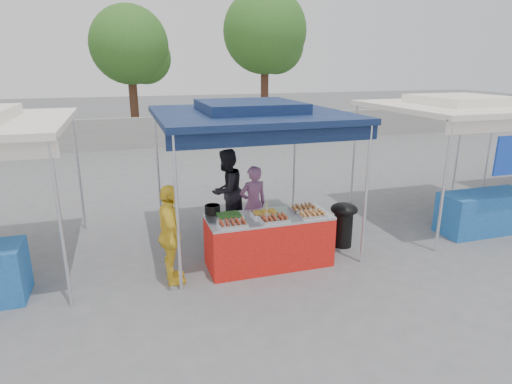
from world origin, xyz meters
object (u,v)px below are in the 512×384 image
object	(u,v)px
vendor_woman	(253,204)
cooking_pot	(212,210)
wok_burner	(343,221)
vendor_table	(269,240)
customer_person	(171,235)
helper_man	(227,190)

from	to	relation	value
vendor_woman	cooking_pot	bearing A→B (deg)	28.25
wok_burner	vendor_woman	size ratio (longest dim) A/B	0.57
vendor_table	customer_person	bearing A→B (deg)	-175.19
vendor_woman	customer_person	xyz separation A→B (m)	(-1.63, -1.14, 0.04)
wok_burner	customer_person	distance (m)	3.16
wok_burner	helper_man	xyz separation A→B (m)	(-1.81, 1.40, 0.33)
cooking_pot	helper_man	size ratio (longest dim) A/B	0.15
vendor_woman	helper_man	distance (m)	0.78
vendor_table	cooking_pot	bearing A→B (deg)	156.22
helper_man	customer_person	bearing A→B (deg)	14.70
vendor_table	customer_person	world-z (taller)	customer_person
vendor_table	cooking_pot	world-z (taller)	cooking_pot
cooking_pot	customer_person	xyz separation A→B (m)	(-0.74, -0.51, -0.16)
vendor_woman	customer_person	distance (m)	1.98
helper_man	cooking_pot	bearing A→B (deg)	27.16
cooking_pot	wok_burner	distance (m)	2.41
wok_burner	vendor_woman	xyz separation A→B (m)	(-1.49, 0.69, 0.24)
vendor_table	customer_person	size ratio (longest dim) A/B	1.31
vendor_table	vendor_woman	size ratio (longest dim) A/B	1.38
cooking_pot	helper_man	xyz separation A→B (m)	(0.56, 1.33, -0.11)
cooking_pot	customer_person	bearing A→B (deg)	-145.69
vendor_woman	customer_person	size ratio (longest dim) A/B	0.94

